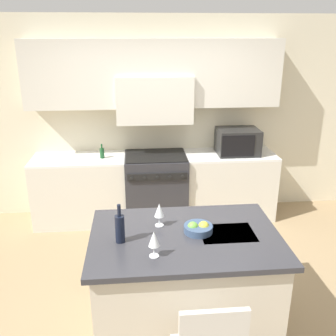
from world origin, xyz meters
TOP-DOWN VIEW (x-y plane):
  - ground_plane at (0.00, 0.00)m, footprint 10.00×10.00m
  - back_cabinetry at (0.00, 1.91)m, footprint 10.00×0.46m
  - back_counter at (0.00, 1.65)m, footprint 3.26×0.62m
  - range_stove at (0.00, 1.63)m, footprint 0.82×0.70m
  - microwave at (1.11, 1.65)m, footprint 0.55×0.43m
  - kitchen_island at (0.12, -0.47)m, footprint 1.54×1.04m
  - wine_bottle at (-0.40, -0.52)m, footprint 0.08×0.08m
  - wine_glass_near at (-0.15, -0.75)m, footprint 0.08×0.08m
  - wine_glass_far at (-0.08, -0.29)m, footprint 0.08×0.08m
  - fruit_bowl at (0.23, -0.43)m, footprint 0.24×0.24m
  - oil_bottle_on_counter at (-0.70, 1.62)m, footprint 0.06×0.06m

SIDE VIEW (x-z plane):
  - ground_plane at x=0.00m, z-range 0.00..0.00m
  - back_counter at x=0.00m, z-range 0.00..0.91m
  - range_stove at x=0.00m, z-range 0.00..0.93m
  - kitchen_island at x=0.12m, z-range 0.00..0.93m
  - fruit_bowl at x=0.23m, z-range 0.92..1.01m
  - oil_bottle_on_counter at x=-0.70m, z-range 0.89..1.08m
  - wine_bottle at x=-0.40m, z-range 0.89..1.21m
  - wine_glass_near at x=-0.15m, z-range 0.96..1.17m
  - wine_glass_far at x=-0.08m, z-range 0.96..1.17m
  - microwave at x=1.11m, z-range 0.91..1.26m
  - back_cabinetry at x=0.00m, z-range 0.24..2.94m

